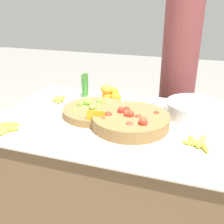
# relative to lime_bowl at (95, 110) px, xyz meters

# --- Properties ---
(ground_plane) EXTENTS (12.00, 12.00, 0.00)m
(ground_plane) POSITION_rel_lime_bowl_xyz_m (0.13, -0.04, -0.78)
(ground_plane) COLOR gray
(market_table) EXTENTS (1.51, 1.03, 0.75)m
(market_table) POSITION_rel_lime_bowl_xyz_m (0.13, -0.04, -0.40)
(market_table) COLOR brown
(market_table) RESTS_ON ground_plane
(lime_bowl) EXTENTS (0.44, 0.44, 0.09)m
(lime_bowl) POSITION_rel_lime_bowl_xyz_m (0.00, 0.00, 0.00)
(lime_bowl) COLOR olive
(lime_bowl) RESTS_ON market_table
(tomato_basket) EXTENTS (0.47, 0.47, 0.12)m
(tomato_basket) POSITION_rel_lime_bowl_xyz_m (0.27, -0.10, 0.01)
(tomato_basket) COLOR olive
(tomato_basket) RESTS_ON market_table
(orange_pile) EXTENTS (0.16, 0.13, 0.14)m
(orange_pile) POSITION_rel_lime_bowl_xyz_m (0.02, 0.26, 0.03)
(orange_pile) COLOR orange
(orange_pile) RESTS_ON market_table
(metal_bowl) EXTENTS (0.38, 0.38, 0.10)m
(metal_bowl) POSITION_rel_lime_bowl_xyz_m (0.64, 0.18, 0.02)
(metal_bowl) COLOR silver
(metal_bowl) RESTS_ON market_table
(price_sign) EXTENTS (0.11, 0.03, 0.11)m
(price_sign) POSITION_rel_lime_bowl_xyz_m (0.08, -0.19, 0.03)
(price_sign) COLOR orange
(price_sign) RESTS_ON market_table
(veg_bundle) EXTENTS (0.03, 0.06, 0.19)m
(veg_bundle) POSITION_rel_lime_bowl_xyz_m (-0.21, 0.31, 0.07)
(veg_bundle) COLOR #428438
(veg_bundle) RESTS_ON market_table
(banana_bunch_front_center) EXTENTS (0.15, 0.19, 0.03)m
(banana_bunch_front_center) POSITION_rel_lime_bowl_xyz_m (0.68, -0.21, -0.01)
(banana_bunch_front_center) COLOR yellow
(banana_bunch_front_center) RESTS_ON market_table
(banana_bunch_front_right) EXTENTS (0.15, 0.16, 0.05)m
(banana_bunch_front_right) POSITION_rel_lime_bowl_xyz_m (-0.40, -0.39, -0.01)
(banana_bunch_front_right) COLOR yellow
(banana_bunch_front_right) RESTS_ON market_table
(banana_bunch_back_center) EXTENTS (0.13, 0.16, 0.03)m
(banana_bunch_back_center) POSITION_rel_lime_bowl_xyz_m (-0.36, 0.16, -0.01)
(banana_bunch_back_center) COLOR yellow
(banana_bunch_back_center) RESTS_ON market_table
(vendor_person) EXTENTS (0.32, 0.32, 1.65)m
(vendor_person) POSITION_rel_lime_bowl_xyz_m (0.46, 0.86, -0.01)
(vendor_person) COLOR brown
(vendor_person) RESTS_ON ground_plane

